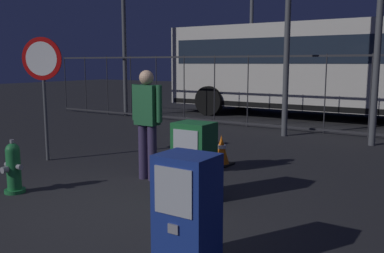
{
  "coord_description": "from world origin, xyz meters",
  "views": [
    {
      "loc": [
        3.45,
        -3.69,
        1.78
      ],
      "look_at": [
        0.3,
        1.2,
        0.9
      ],
      "focal_mm": 39.61,
      "sensor_mm": 36.0,
      "label": 1
    }
  ],
  "objects_px": {
    "traffic_cone": "(221,150)",
    "newspaper_box_secondary": "(194,157)",
    "newspaper_box_primary": "(187,206)",
    "stop_sign": "(43,73)",
    "street_light_far_right": "(252,8)",
    "pedestrian": "(147,118)",
    "bus_near": "(330,65)",
    "fire_hydrant": "(13,168)"
  },
  "relations": [
    {
      "from": "pedestrian",
      "to": "stop_sign",
      "type": "bearing_deg",
      "value": -179.93
    },
    {
      "from": "fire_hydrant",
      "to": "stop_sign",
      "type": "bearing_deg",
      "value": 129.09
    },
    {
      "from": "newspaper_box_secondary",
      "to": "newspaper_box_primary",
      "type": "bearing_deg",
      "value": -59.27
    },
    {
      "from": "newspaper_box_secondary",
      "to": "pedestrian",
      "type": "xyz_separation_m",
      "value": [
        -1.11,
        0.42,
        0.38
      ]
    },
    {
      "from": "newspaper_box_primary",
      "to": "traffic_cone",
      "type": "bearing_deg",
      "value": 114.51
    },
    {
      "from": "newspaper_box_primary",
      "to": "newspaper_box_secondary",
      "type": "relative_size",
      "value": 1.0
    },
    {
      "from": "traffic_cone",
      "to": "pedestrian",
      "type": "bearing_deg",
      "value": -109.05
    },
    {
      "from": "newspaper_box_primary",
      "to": "newspaper_box_secondary",
      "type": "height_order",
      "value": "same"
    },
    {
      "from": "newspaper_box_primary",
      "to": "street_light_far_right",
      "type": "xyz_separation_m",
      "value": [
        -5.12,
        12.19,
        3.27
      ]
    },
    {
      "from": "newspaper_box_primary",
      "to": "newspaper_box_secondary",
      "type": "distance_m",
      "value": 1.92
    },
    {
      "from": "stop_sign",
      "to": "street_light_far_right",
      "type": "relative_size",
      "value": 0.34
    },
    {
      "from": "stop_sign",
      "to": "pedestrian",
      "type": "height_order",
      "value": "stop_sign"
    },
    {
      "from": "newspaper_box_secondary",
      "to": "bus_near",
      "type": "distance_m",
      "value": 9.22
    },
    {
      "from": "stop_sign",
      "to": "street_light_far_right",
      "type": "height_order",
      "value": "street_light_far_right"
    },
    {
      "from": "stop_sign",
      "to": "bus_near",
      "type": "height_order",
      "value": "bus_near"
    },
    {
      "from": "traffic_cone",
      "to": "street_light_far_right",
      "type": "bearing_deg",
      "value": 112.09
    },
    {
      "from": "traffic_cone",
      "to": "bus_near",
      "type": "relative_size",
      "value": 0.05
    },
    {
      "from": "street_light_far_right",
      "to": "traffic_cone",
      "type": "bearing_deg",
      "value": -67.91
    },
    {
      "from": "newspaper_box_primary",
      "to": "bus_near",
      "type": "relative_size",
      "value": 0.1
    },
    {
      "from": "newspaper_box_primary",
      "to": "bus_near",
      "type": "height_order",
      "value": "bus_near"
    },
    {
      "from": "newspaper_box_secondary",
      "to": "traffic_cone",
      "type": "relative_size",
      "value": 1.92
    },
    {
      "from": "fire_hydrant",
      "to": "newspaper_box_primary",
      "type": "xyz_separation_m",
      "value": [
        3.21,
        -0.54,
        0.22
      ]
    },
    {
      "from": "traffic_cone",
      "to": "newspaper_box_secondary",
      "type": "bearing_deg",
      "value": -71.62
    },
    {
      "from": "newspaper_box_primary",
      "to": "street_light_far_right",
      "type": "bearing_deg",
      "value": 112.79
    },
    {
      "from": "fire_hydrant",
      "to": "traffic_cone",
      "type": "distance_m",
      "value": 3.38
    },
    {
      "from": "newspaper_box_secondary",
      "to": "street_light_far_right",
      "type": "distance_m",
      "value": 11.79
    },
    {
      "from": "newspaper_box_secondary",
      "to": "traffic_cone",
      "type": "xyz_separation_m",
      "value": [
        -0.61,
        1.85,
        -0.31
      ]
    },
    {
      "from": "newspaper_box_secondary",
      "to": "pedestrian",
      "type": "distance_m",
      "value": 1.24
    },
    {
      "from": "pedestrian",
      "to": "traffic_cone",
      "type": "bearing_deg",
      "value": 70.95
    },
    {
      "from": "newspaper_box_primary",
      "to": "bus_near",
      "type": "xyz_separation_m",
      "value": [
        -1.72,
        10.77,
        1.14
      ]
    },
    {
      "from": "street_light_far_right",
      "to": "newspaper_box_secondary",
      "type": "bearing_deg",
      "value": -68.55
    },
    {
      "from": "newspaper_box_primary",
      "to": "pedestrian",
      "type": "xyz_separation_m",
      "value": [
        -2.09,
        2.07,
        0.38
      ]
    },
    {
      "from": "fire_hydrant",
      "to": "newspaper_box_primary",
      "type": "relative_size",
      "value": 0.73
    },
    {
      "from": "newspaper_box_primary",
      "to": "newspaper_box_secondary",
      "type": "bearing_deg",
      "value": 120.73
    },
    {
      "from": "bus_near",
      "to": "street_light_far_right",
      "type": "distance_m",
      "value": 4.26
    },
    {
      "from": "newspaper_box_secondary",
      "to": "traffic_cone",
      "type": "bearing_deg",
      "value": 108.38
    },
    {
      "from": "stop_sign",
      "to": "pedestrian",
      "type": "distance_m",
      "value": 2.45
    },
    {
      "from": "newspaper_box_primary",
      "to": "newspaper_box_secondary",
      "type": "xyz_separation_m",
      "value": [
        -0.98,
        1.65,
        0.0
      ]
    },
    {
      "from": "stop_sign",
      "to": "fire_hydrant",
      "type": "bearing_deg",
      "value": -50.91
    },
    {
      "from": "fire_hydrant",
      "to": "pedestrian",
      "type": "xyz_separation_m",
      "value": [
        1.12,
        1.53,
        0.6
      ]
    },
    {
      "from": "stop_sign",
      "to": "newspaper_box_secondary",
      "type": "bearing_deg",
      "value": -6.79
    },
    {
      "from": "newspaper_box_primary",
      "to": "street_light_far_right",
      "type": "distance_m",
      "value": 13.62
    }
  ]
}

